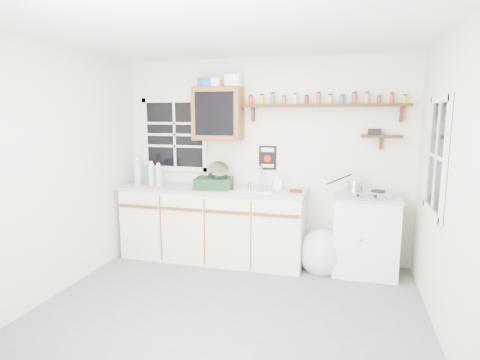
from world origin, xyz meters
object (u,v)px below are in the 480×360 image
(upper_cabinet, at_px, (218,114))
(dish_rack, at_px, (215,180))
(right_cabinet, at_px, (365,235))
(main_cabinet, at_px, (213,223))
(hotplate, at_px, (366,193))
(spice_shelf, at_px, (323,104))

(upper_cabinet, relative_size, dish_rack, 1.34)
(right_cabinet, height_order, dish_rack, dish_rack)
(main_cabinet, height_order, dish_rack, dish_rack)
(main_cabinet, xyz_separation_m, dish_rack, (0.05, -0.05, 0.57))
(right_cabinet, relative_size, hotplate, 1.77)
(main_cabinet, xyz_separation_m, right_cabinet, (1.83, 0.03, -0.01))
(right_cabinet, relative_size, dish_rack, 1.88)
(main_cabinet, height_order, upper_cabinet, upper_cabinet)
(spice_shelf, relative_size, hotplate, 3.71)
(hotplate, bearing_deg, spice_shelf, 156.35)
(dish_rack, bearing_deg, spice_shelf, 4.29)
(spice_shelf, distance_m, dish_rack, 1.56)
(dish_rack, bearing_deg, right_cabinet, -5.11)
(right_cabinet, bearing_deg, upper_cabinet, 176.24)
(upper_cabinet, height_order, dish_rack, upper_cabinet)
(upper_cabinet, xyz_separation_m, dish_rack, (0.02, -0.19, -0.80))
(dish_rack, bearing_deg, upper_cabinet, 88.31)
(upper_cabinet, bearing_deg, dish_rack, -84.30)
(main_cabinet, relative_size, dish_rack, 4.78)
(right_cabinet, distance_m, hotplate, 0.49)
(main_cabinet, distance_m, right_cabinet, 1.84)
(right_cabinet, height_order, spice_shelf, spice_shelf)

